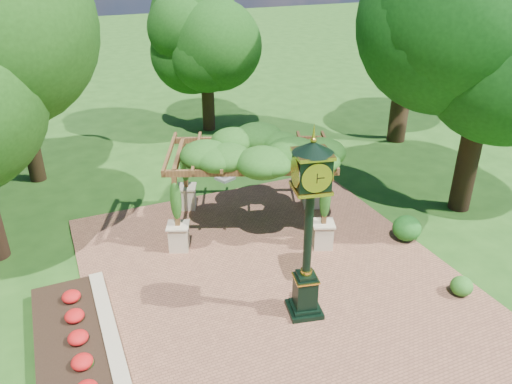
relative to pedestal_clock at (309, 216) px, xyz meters
name	(u,v)px	position (x,y,z in m)	size (l,w,h in m)	color
ground	(294,306)	(-0.12, 0.32, -2.85)	(120.00, 120.00, 0.00)	#1E4714
brick_plaza	(278,284)	(-0.12, 1.32, -2.83)	(10.00, 12.00, 0.04)	brown
border_wall	(111,338)	(-4.72, 0.82, -2.65)	(0.35, 5.00, 0.40)	#C6B793
flower_bed	(71,350)	(-5.62, 0.82, -2.67)	(1.50, 5.00, 0.36)	red
pedestal_clock	(309,216)	(0.00, 0.00, 0.00)	(1.11, 1.11, 4.76)	black
pergola	(250,153)	(0.43, 4.54, -0.19)	(5.95, 4.88, 3.23)	beige
sundial	(225,168)	(0.94, 8.34, -2.35)	(0.81, 0.81, 1.12)	gray
shrub_front	(462,286)	(4.19, -1.06, -2.54)	(0.59, 0.59, 0.53)	#27631C
shrub_mid	(407,228)	(4.63, 1.77, -2.40)	(0.89, 0.89, 0.80)	#1A5718
shrub_back	(317,177)	(4.04, 6.40, -2.48)	(0.73, 0.73, 0.66)	#225819
tree_west_far	(10,49)	(-5.91, 11.33, 2.28)	(3.60, 3.60, 7.48)	black
tree_north	(205,37)	(2.30, 14.27, 1.68)	(3.97, 3.97, 6.60)	black
tree_east_near	(492,46)	(7.78, 2.77, 2.83)	(5.14, 5.14, 8.25)	black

